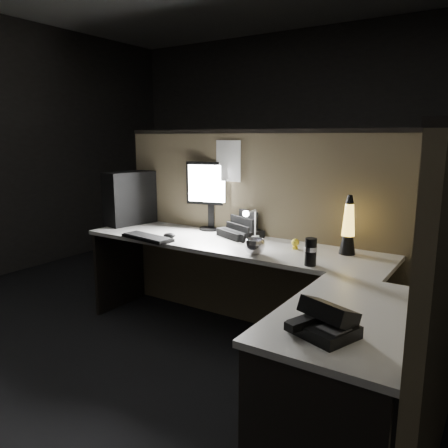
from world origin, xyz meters
The scene contains 17 objects.
floor centered at (0.00, 0.00, 0.00)m, with size 6.00×6.00×0.00m, color black.
room_shell centered at (0.00, 0.00, 1.62)m, with size 6.00×6.00×6.00m.
partition_back centered at (0.00, 0.93, 0.75)m, with size 2.66×0.06×1.50m, color brown.
partition_right centered at (1.33, 0.10, 0.75)m, with size 0.06×1.66×1.50m, color brown.
desk centered at (0.18, 0.25, 0.58)m, with size 2.60×1.60×0.73m.
pc_tower centered at (-1.22, 0.69, 0.96)m, with size 0.19×0.43×0.45m, color black.
monitor centered at (-0.50, 0.89, 1.06)m, with size 0.42×0.18×0.55m.
keyboard centered at (-0.70, 0.34, 0.74)m, with size 0.43×0.14×0.02m, color black.
mouse centered at (-0.59, 0.47, 0.75)m, with size 0.09×0.07×0.04m, color black.
clip_lamp centered at (-0.02, 0.69, 0.87)m, with size 0.05×0.19×0.24m.
organizer centered at (-0.16, 0.80, 0.78)m, with size 0.36×0.34×0.22m.
lava_lamp centered at (0.67, 0.74, 0.89)m, with size 0.10×0.10×0.39m.
travel_mug centered at (0.57, 0.37, 0.81)m, with size 0.07×0.07×0.16m, color black.
steel_mug centered at (0.18, 0.41, 0.78)m, with size 0.13×0.13×0.10m, color silver.
figurine centered at (0.34, 0.67, 0.78)m, with size 0.05×0.05×0.05m, color yellow.
pinned_paper centered at (-0.34, 0.90, 1.29)m, with size 0.22×0.00×0.32m, color white.
desk_phone centered at (0.97, -0.46, 0.78)m, with size 0.27×0.27×0.13m.
Camera 1 is at (1.50, -1.98, 1.48)m, focal length 35.00 mm.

